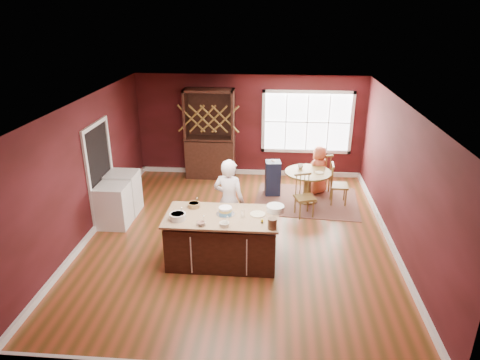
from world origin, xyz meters
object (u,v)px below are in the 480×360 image
(chair_south, at_px, (305,196))
(dryer, at_px, (124,193))
(baker, at_px, (229,201))
(hutch, at_px, (210,134))
(washer, at_px, (114,206))
(chair_east, at_px, (339,184))
(seated_woman, at_px, (319,170))
(toddler, at_px, (276,163))
(chair_north, at_px, (322,171))
(kitchen_island, at_px, (222,240))
(layer_cake, at_px, (225,211))
(dining_table, at_px, (308,180))
(high_chair, at_px, (273,177))

(chair_south, distance_m, dryer, 4.00)
(baker, height_order, hutch, hutch)
(washer, bearing_deg, chair_east, 17.07)
(seated_woman, bearing_deg, baker, 15.34)
(baker, relative_size, toddler, 6.53)
(toddler, relative_size, dryer, 0.28)
(seated_woman, distance_m, dryer, 4.64)
(baker, xyz_separation_m, chair_north, (2.04, 2.67, -0.35))
(kitchen_island, bearing_deg, layer_cake, 45.10)
(seated_woman, bearing_deg, chair_east, 88.07)
(chair_south, bearing_deg, kitchen_island, -147.45)
(dining_table, xyz_separation_m, hutch, (-2.50, 1.39, 0.65))
(chair_east, distance_m, seated_woman, 0.74)
(dining_table, relative_size, seated_woman, 0.90)
(chair_east, distance_m, washer, 5.05)
(dining_table, bearing_deg, chair_north, 60.38)
(chair_north, relative_size, seated_woman, 0.84)
(hutch, height_order, dryer, hutch)
(dining_table, distance_m, baker, 2.58)
(chair_south, height_order, seated_woman, seated_woman)
(seated_woman, bearing_deg, hutch, -53.84)
(high_chair, bearing_deg, baker, -115.89)
(toddler, bearing_deg, high_chair, -171.34)
(kitchen_island, height_order, dryer, dryer)
(layer_cake, relative_size, seated_woman, 0.27)
(kitchen_island, xyz_separation_m, washer, (-2.42, 1.17, 0.01))
(chair_south, xyz_separation_m, toddler, (-0.64, 1.12, 0.33))
(layer_cake, bearing_deg, chair_south, 51.20)
(dining_table, bearing_deg, dryer, -167.52)
(dining_table, height_order, baker, baker)
(dining_table, relative_size, high_chair, 1.22)
(chair_south, bearing_deg, dining_table, 63.42)
(kitchen_island, relative_size, washer, 2.19)
(toddler, relative_size, hutch, 0.11)
(chair_east, bearing_deg, chair_north, 24.44)
(seated_woman, distance_m, toddler, 1.09)
(kitchen_island, bearing_deg, washer, 154.32)
(chair_east, bearing_deg, seated_woman, 37.15)
(dining_table, bearing_deg, high_chair, 157.42)
(baker, height_order, chair_south, baker)
(kitchen_island, relative_size, dryer, 2.11)
(kitchen_island, height_order, toddler, toddler)
(kitchen_island, xyz_separation_m, toddler, (0.93, 3.07, 0.37))
(kitchen_island, distance_m, washer, 2.69)
(kitchen_island, xyz_separation_m, chair_south, (1.57, 1.94, 0.04))
(chair_north, bearing_deg, dining_table, 54.60)
(hutch, bearing_deg, dryer, -124.96)
(chair_north, bearing_deg, layer_cake, 53.12)
(toddler, xyz_separation_m, washer, (-3.36, -1.90, -0.36))
(hutch, bearing_deg, layer_cake, -77.84)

